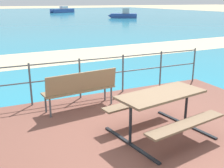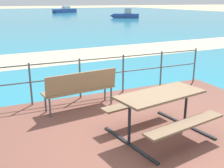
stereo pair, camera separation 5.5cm
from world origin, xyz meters
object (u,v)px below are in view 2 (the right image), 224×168
Objects in this scene: picnic_table at (160,104)px; park_bench at (81,87)px; boat_mid at (64,10)px; boat_far at (126,15)px.

park_bench reaches higher than picnic_table.
boat_mid reaches higher than picnic_table.
picnic_table is at bearing 51.19° from boat_mid.
picnic_table is 52.46m from boat_mid.
boat_mid is at bearing -51.39° from boat_far.
park_bench is (-0.91, 1.73, -0.06)m from picnic_table.
boat_mid is 1.40× the size of boat_far.
boat_mid is (11.58, 51.17, -0.19)m from picnic_table.
park_bench is at bearing 90.21° from boat_far.
boat_far reaches higher than picnic_table.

